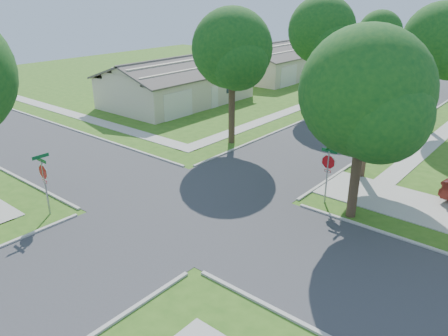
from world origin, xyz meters
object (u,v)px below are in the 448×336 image
object	(u,v)px
tree_w_near	(233,52)
car_curb_east	(410,115)
tree_w_far	(380,35)
car_curb_west	(407,84)
tree_e_near	(374,77)
stop_sign_ne	(328,164)
stop_sign_sw	(44,174)
tree_e_mid	(441,44)
tree_w_mid	(322,33)
house_nw_near	(178,86)
house_nw_far	(278,64)
tree_ne_corner	(366,98)

from	to	relation	value
tree_w_near	car_curb_east	bearing A→B (deg)	58.30
tree_w_far	car_curb_west	size ratio (longest dim) A/B	1.84
tree_e_near	tree_w_near	bearing A→B (deg)	180.00
stop_sign_ne	car_curb_east	bearing A→B (deg)	95.04
tree_e_near	tree_w_far	size ratio (longest dim) A/B	1.03
car_curb_east	stop_sign_sw	bearing A→B (deg)	-111.68
tree_e_mid	tree_w_near	bearing A→B (deg)	-128.08
stop_sign_ne	car_curb_east	xyz separation A→B (m)	(-1.50, 17.01, -1.34)
stop_sign_sw	car_curb_east	xyz separation A→B (m)	(7.90, 26.41, -1.34)
tree_w_mid	car_curb_east	bearing A→B (deg)	5.11
stop_sign_ne	tree_e_near	distance (m)	5.62
stop_sign_ne	tree_e_near	bearing A→B (deg)	89.32
tree_e_near	tree_e_mid	world-z (taller)	tree_e_mid
tree_w_mid	house_nw_near	bearing A→B (deg)	-152.10
car_curb_west	house_nw_far	bearing A→B (deg)	14.35
tree_w_near	tree_ne_corner	xyz separation A→B (m)	(11.00, -4.80, -0.52)
tree_w_near	car_curb_east	distance (m)	15.88
stop_sign_ne	house_nw_far	distance (m)	34.26
tree_e_mid	house_nw_far	world-z (taller)	tree_e_mid
stop_sign_sw	stop_sign_ne	bearing A→B (deg)	45.00
tree_w_near	tree_w_mid	world-z (taller)	tree_w_mid
tree_e_mid	car_curb_west	distance (m)	15.57
tree_e_near	car_curb_east	size ratio (longest dim) A/B	2.04
stop_sign_sw	house_nw_near	distance (m)	22.71
stop_sign_sw	tree_w_near	world-z (taller)	tree_w_near
house_nw_near	house_nw_far	world-z (taller)	same
stop_sign_ne	house_nw_near	world-z (taller)	house_nw_near
tree_w_near	tree_e_mid	bearing A→B (deg)	51.92
tree_w_mid	tree_w_near	bearing A→B (deg)	-90.02
stop_sign_ne	tree_w_near	distance (m)	11.07
tree_w_near	tree_ne_corner	bearing A→B (deg)	-23.56
tree_w_far	tree_w_near	bearing A→B (deg)	-89.99
stop_sign_sw	tree_w_far	bearing A→B (deg)	89.93
tree_w_mid	tree_ne_corner	xyz separation A→B (m)	(11.00, -16.80, -0.90)
stop_sign_sw	tree_w_far	xyz separation A→B (m)	(0.05, 38.71, 3.48)
tree_e_mid	tree_w_mid	size ratio (longest dim) A/B	0.96
tree_e_near	house_nw_far	xyz separation A→B (m)	(-20.74, 22.99, -4.13)
tree_w_far	tree_ne_corner	distance (m)	31.77
tree_w_near	car_curb_west	xyz separation A→B (m)	(3.44, 25.24, -5.48)
tree_e_near	house_nw_near	size ratio (longest dim) A/B	0.61
tree_w_near	tree_ne_corner	distance (m)	12.02
car_curb_west	tree_w_mid	bearing A→B (deg)	81.12
stop_sign_sw	tree_w_far	world-z (taller)	tree_w_far
tree_w_mid	tree_w_far	xyz separation A→B (m)	(-0.01, 13.00, -0.98)
tree_e_near	tree_w_far	xyz separation A→B (m)	(-9.40, 25.00, -0.14)
tree_w_mid	car_curb_west	distance (m)	14.88
tree_ne_corner	car_curb_west	bearing A→B (deg)	104.12
tree_w_far	tree_ne_corner	size ratio (longest dim) A/B	0.93
stop_sign_sw	tree_ne_corner	xyz separation A→B (m)	(11.06, 8.91, 3.56)
house_nw_near	tree_w_near	bearing A→B (deg)	-27.83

